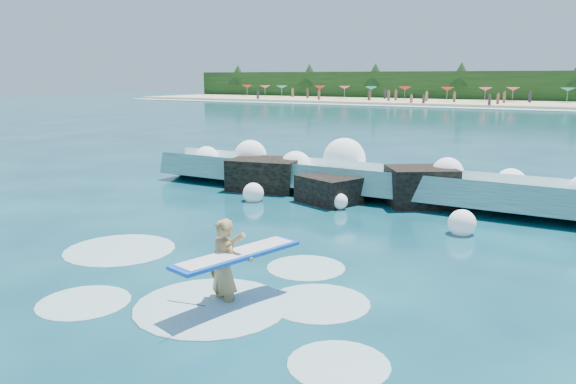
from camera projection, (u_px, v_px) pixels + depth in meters
name	position (u px, v px, depth m)	size (l,w,h in m)	color
ground	(192.00, 249.00, 13.50)	(200.00, 200.00, 0.00)	#072F3D
beach	(556.00, 105.00, 78.98)	(140.00, 20.00, 0.40)	tan
wet_band	(546.00, 110.00, 69.78)	(140.00, 5.00, 0.08)	silver
treeline	(565.00, 87.00, 86.92)	(140.00, 4.00, 5.00)	black
breaking_wave	(366.00, 182.00, 19.43)	(16.60, 2.65, 1.43)	teal
rock_cluster	(329.00, 184.00, 19.23)	(8.41, 3.45, 1.44)	black
surfer_with_board	(227.00, 267.00, 10.13)	(1.27, 3.03, 1.89)	#A9834F
wave_spray	(343.00, 168.00, 19.74)	(14.68, 4.86, 2.00)	white
surf_foam	(194.00, 284.00, 11.19)	(8.98, 5.49, 0.14)	silver
beach_umbrellas	(559.00, 90.00, 80.32)	(113.75, 6.66, 0.50)	red
beachgoers	(529.00, 99.00, 77.10)	(98.88, 12.72, 1.91)	#3F332D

